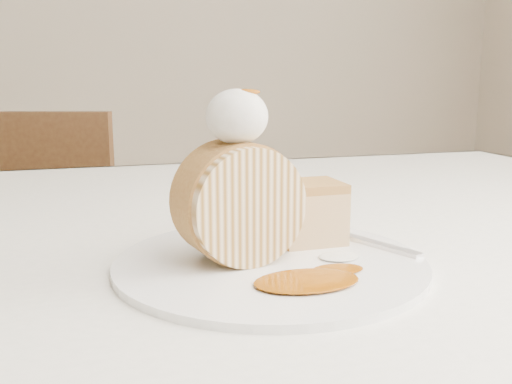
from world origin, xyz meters
name	(u,v)px	position (x,y,z in m)	size (l,w,h in m)	color
table	(229,288)	(0.00, 0.20, 0.66)	(1.40, 0.90, 0.75)	white
chair_far	(50,252)	(-0.26, 1.04, 0.48)	(0.49, 0.49, 0.84)	brown
plate	(270,263)	(-0.01, 0.01, 0.75)	(0.27, 0.27, 0.01)	white
roulade_slice	(239,203)	(-0.03, 0.02, 0.81)	(0.10, 0.10, 0.06)	beige
cake_chunk	(309,216)	(0.04, 0.05, 0.78)	(0.06, 0.06, 0.05)	#A77D3F
whipped_cream	(237,117)	(-0.04, 0.02, 0.88)	(0.05, 0.05, 0.05)	white
caramel_drizzle	(245,85)	(-0.03, 0.02, 0.91)	(0.03, 0.02, 0.01)	#894205
caramel_pool	(307,281)	(0.00, -0.05, 0.76)	(0.08, 0.05, 0.00)	#894205
fork	(368,242)	(0.10, 0.03, 0.76)	(0.02, 0.16, 0.00)	silver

